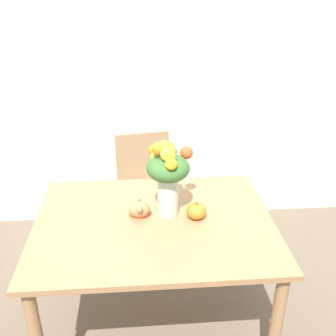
# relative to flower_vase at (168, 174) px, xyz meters

# --- Properties ---
(ground_plane) EXTENTS (12.00, 12.00, 0.00)m
(ground_plane) POSITION_rel_flower_vase_xyz_m (-0.08, -0.07, -1.00)
(ground_plane) COLOR brown
(wall_back) EXTENTS (8.00, 0.06, 2.70)m
(wall_back) POSITION_rel_flower_vase_xyz_m (-0.08, 1.20, 0.35)
(wall_back) COLOR silver
(wall_back) RESTS_ON ground_plane
(dining_table) EXTENTS (1.24, 0.94, 0.77)m
(dining_table) POSITION_rel_flower_vase_xyz_m (-0.08, -0.07, -0.34)
(dining_table) COLOR #9E754C
(dining_table) RESTS_ON ground_plane
(flower_vase) EXTENTS (0.25, 0.26, 0.42)m
(flower_vase) POSITION_rel_flower_vase_xyz_m (0.00, 0.00, 0.00)
(flower_vase) COLOR #B2CCBC
(flower_vase) RESTS_ON dining_table
(pumpkin) EXTENTS (0.11, 0.11, 0.10)m
(pumpkin) POSITION_rel_flower_vase_xyz_m (0.14, -0.06, -0.20)
(pumpkin) COLOR orange
(pumpkin) RESTS_ON dining_table
(turkey_figurine) EXTENTS (0.11, 0.15, 0.09)m
(turkey_figurine) POSITION_rel_flower_vase_xyz_m (-0.15, -0.01, -0.19)
(turkey_figurine) COLOR #A87A4C
(turkey_figurine) RESTS_ON dining_table
(dining_chair_near_window) EXTENTS (0.48, 0.48, 0.88)m
(dining_chair_near_window) POSITION_rel_flower_vase_xyz_m (-0.10, 0.78, -0.54)
(dining_chair_near_window) COLOR #9E7A56
(dining_chair_near_window) RESTS_ON ground_plane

